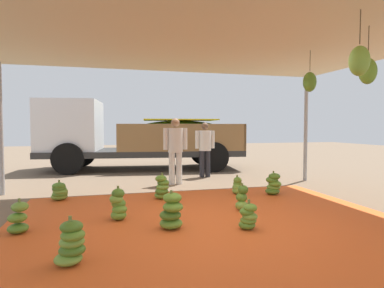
% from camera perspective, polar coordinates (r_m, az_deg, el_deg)
% --- Properties ---
extents(ground_plane, '(40.00, 40.00, 0.00)m').
position_cam_1_polar(ground_plane, '(7.98, -3.19, -7.84)').
color(ground_plane, brown).
extents(tarp_orange, '(6.19, 5.32, 0.01)m').
position_cam_1_polar(tarp_orange, '(5.16, 3.66, -13.88)').
color(tarp_orange, '#E05B23').
rests_on(tarp_orange, ground).
extents(tent_canopy, '(8.00, 7.00, 2.96)m').
position_cam_1_polar(tent_canopy, '(5.04, 4.48, 18.71)').
color(tent_canopy, '#9EA0A5').
rests_on(tent_canopy, ground).
extents(banana_bunch_0, '(0.46, 0.47, 0.57)m').
position_cam_1_polar(banana_bunch_0, '(4.90, -3.59, -11.76)').
color(banana_bunch_0, '#60932D').
rests_on(banana_bunch_0, tarp_orange).
extents(banana_bunch_1, '(0.43, 0.42, 0.52)m').
position_cam_1_polar(banana_bunch_1, '(7.49, 14.00, -6.85)').
color(banana_bunch_1, '#477523').
rests_on(banana_bunch_1, tarp_orange).
extents(banana_bunch_2, '(0.33, 0.33, 0.44)m').
position_cam_1_polar(banana_bunch_2, '(4.95, 9.78, -12.43)').
color(banana_bunch_2, '#518428').
rests_on(banana_bunch_2, tarp_orange).
extents(banana_bunch_3, '(0.45, 0.46, 0.41)m').
position_cam_1_polar(banana_bunch_3, '(7.24, -22.08, -7.73)').
color(banana_bunch_3, '#6B9E38').
rests_on(banana_bunch_3, tarp_orange).
extents(banana_bunch_4, '(0.30, 0.32, 0.42)m').
position_cam_1_polar(banana_bunch_4, '(7.40, 7.89, -7.25)').
color(banana_bunch_4, '#75A83D').
rests_on(banana_bunch_4, tarp_orange).
extents(banana_bunch_5, '(0.40, 0.41, 0.53)m').
position_cam_1_polar(banana_bunch_5, '(3.94, -20.32, -16.01)').
color(banana_bunch_5, '#75A83D').
rests_on(banana_bunch_5, tarp_orange).
extents(banana_bunch_6, '(0.39, 0.39, 0.49)m').
position_cam_1_polar(banana_bunch_6, '(5.31, -28.02, -11.45)').
color(banana_bunch_6, '#518428').
rests_on(banana_bunch_6, tarp_orange).
extents(banana_bunch_7, '(0.41, 0.42, 0.55)m').
position_cam_1_polar(banana_bunch_7, '(6.84, -5.27, -7.61)').
color(banana_bunch_7, '#60932D').
rests_on(banana_bunch_7, tarp_orange).
extents(banana_bunch_8, '(0.29, 0.28, 0.48)m').
position_cam_1_polar(banana_bunch_8, '(6.02, 8.70, -9.36)').
color(banana_bunch_8, '#75A83D').
rests_on(banana_bunch_8, tarp_orange).
extents(banana_bunch_9, '(0.34, 0.36, 0.55)m').
position_cam_1_polar(banana_bunch_9, '(5.46, -12.72, -10.35)').
color(banana_bunch_9, '#60932D').
rests_on(banana_bunch_9, tarp_orange).
extents(cargo_truck_main, '(7.08, 3.16, 2.40)m').
position_cam_1_polar(cargo_truck_main, '(11.73, -9.97, 1.48)').
color(cargo_truck_main, '#2D2D2D').
rests_on(cargo_truck_main, ground).
extents(worker_0, '(0.60, 0.36, 1.63)m').
position_cam_1_polar(worker_0, '(9.72, 2.27, -0.25)').
color(worker_0, '#26262D').
rests_on(worker_0, ground).
extents(worker_1, '(0.63, 0.39, 1.72)m').
position_cam_1_polar(worker_1, '(8.50, -2.91, -0.35)').
color(worker_1, silver).
rests_on(worker_1, ground).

